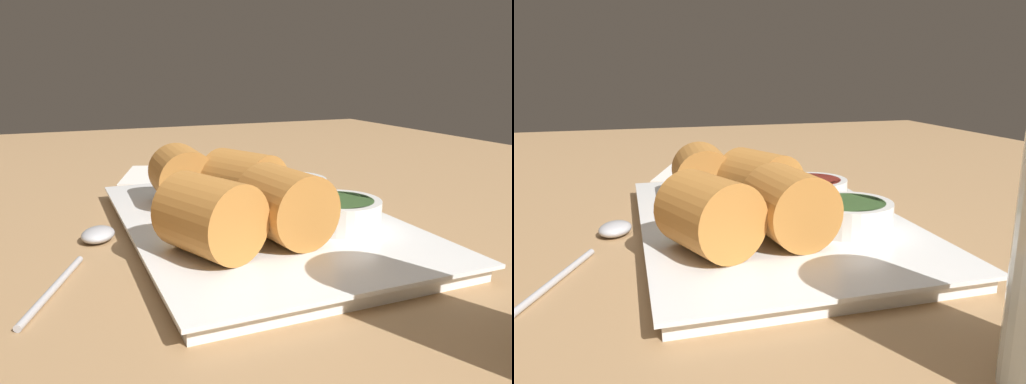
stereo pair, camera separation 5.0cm
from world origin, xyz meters
The scene contains 10 objects.
table_surface centered at (0.00, 0.00, 1.00)cm, with size 180.00×140.00×2.00cm.
serving_plate centered at (-3.06, 2.67, 2.76)cm, with size 34.93×23.15×1.50cm.
roll_front_left centered at (3.44, 2.15, 6.40)cm, with size 7.84×6.68×5.81cm.
roll_front_right centered at (-10.15, -2.43, 6.40)cm, with size 7.57×6.03×5.81cm.
roll_back_left centered at (-5.35, 1.98, 6.40)cm, with size 8.25×7.91×5.81cm.
roll_back_right centered at (4.17, -4.31, 6.40)cm, with size 8.18×7.83×5.81cm.
dipping_bowl_near centered at (2.27, 8.15, 4.79)cm, with size 7.32×7.32×2.37cm.
dipping_bowl_far centered at (-6.87, 8.13, 4.79)cm, with size 7.32×7.32×2.37cm.
spoon centered at (-4.37, -11.81, 2.56)cm, with size 16.80×8.14×1.25cm.
napkin centered at (-29.55, 0.16, 2.30)cm, with size 15.11×13.93×0.60cm.
Camera 2 is at (39.30, -9.68, 16.82)cm, focal length 35.00 mm.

